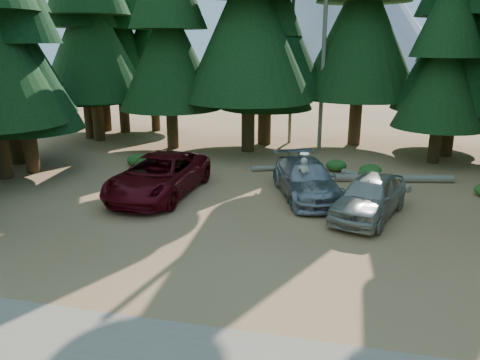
{
  "coord_description": "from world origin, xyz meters",
  "views": [
    {
      "loc": [
        2.32,
        -13.64,
        6.24
      ],
      "look_at": [
        -1.44,
        2.8,
        1.25
      ],
      "focal_mm": 35.0,
      "sensor_mm": 36.0,
      "label": 1
    }
  ],
  "objects": [
    {
      "name": "red_pickup",
      "position": [
        -5.24,
        4.04,
        0.85
      ],
      "size": [
        3.07,
        6.24,
        1.7
      ],
      "primitive_type": "imported",
      "rotation": [
        0.0,
        0.0,
        -0.04
      ],
      "color": "#5F0810",
      "rests_on": "ground"
    },
    {
      "name": "snag_front",
      "position": [
        0.8,
        14.5,
        6.0
      ],
      "size": [
        0.24,
        0.24,
        12.0
      ],
      "primitive_type": "cylinder",
      "color": "gray",
      "rests_on": "ground"
    },
    {
      "name": "frisbee_player",
      "position": [
        0.78,
        4.5,
        1.05
      ],
      "size": [
        0.65,
        0.49,
        1.77
      ],
      "rotation": [
        0.0,
        0.0,
        2.95
      ],
      "color": "beige",
      "rests_on": "ground"
    },
    {
      "name": "forest_belt_north",
      "position": [
        0.0,
        15.0,
        0.0
      ],
      "size": [
        36.0,
        7.0,
        22.0
      ],
      "primitive_type": null,
      "color": "black",
      "rests_on": "ground"
    },
    {
      "name": "shrub_left",
      "position": [
        -6.48,
        10.0,
        0.2
      ],
      "size": [
        0.73,
        0.73,
        0.4
      ],
      "primitive_type": "ellipsoid",
      "color": "#24671F",
      "rests_on": "ground"
    },
    {
      "name": "log_right",
      "position": [
        4.64,
        8.19,
        0.17
      ],
      "size": [
        5.38,
        1.37,
        0.35
      ],
      "primitive_type": "cylinder",
      "rotation": [
        0.0,
        1.57,
        0.19
      ],
      "color": "gray",
      "rests_on": "ground"
    },
    {
      "name": "shrub_far_right",
      "position": [
        3.53,
        8.27,
        0.29
      ],
      "size": [
        1.06,
        1.06,
        0.58
      ],
      "primitive_type": "ellipsoid",
      "color": "#24671F",
      "rests_on": "ground"
    },
    {
      "name": "shrub_center_right",
      "position": [
        1.97,
        9.59,
        0.28
      ],
      "size": [
        1.02,
        1.02,
        0.56
      ],
      "primitive_type": "ellipsoid",
      "color": "#24671F",
      "rests_on": "ground"
    },
    {
      "name": "mountain_peak",
      "position": [
        -2.59,
        88.23,
        12.71
      ],
      "size": [
        48.0,
        50.0,
        28.0
      ],
      "color": "gray",
      "rests_on": "ground"
    },
    {
      "name": "log_mid",
      "position": [
        3.74,
        7.84,
        0.15
      ],
      "size": [
        3.04,
        2.51,
        0.3
      ],
      "primitive_type": "cylinder",
      "rotation": [
        0.0,
        1.57,
        -0.67
      ],
      "color": "gray",
      "rests_on": "ground"
    },
    {
      "name": "shrub_far_left",
      "position": [
        -6.73,
        6.81,
        0.3
      ],
      "size": [
        1.09,
        1.09,
        0.6
      ],
      "primitive_type": "ellipsoid",
      "color": "#24671F",
      "rests_on": "ground"
    },
    {
      "name": "shrub_right",
      "position": [
        3.61,
        8.99,
        0.29
      ],
      "size": [
        1.06,
        1.06,
        0.58
      ],
      "primitive_type": "ellipsoid",
      "color": "#24671F",
      "rests_on": "ground"
    },
    {
      "name": "silver_minivan_center",
      "position": [
        0.85,
        5.16,
        0.76
      ],
      "size": [
        3.78,
        5.65,
        1.52
      ],
      "primitive_type": "imported",
      "rotation": [
        0.0,
        0.0,
        0.35
      ],
      "color": "#919398",
      "rests_on": "ground"
    },
    {
      "name": "silver_minivan_right",
      "position": [
        3.33,
        3.34,
        0.79
      ],
      "size": [
        3.29,
        5.0,
        1.58
      ],
      "primitive_type": "imported",
      "rotation": [
        0.0,
        0.0,
        -0.34
      ],
      "color": "#A7A494",
      "rests_on": "ground"
    },
    {
      "name": "log_left",
      "position": [
        -0.43,
        9.2,
        0.13
      ],
      "size": [
        3.54,
        1.62,
        0.26
      ],
      "primitive_type": "cylinder",
      "rotation": [
        0.0,
        1.57,
        0.38
      ],
      "color": "gray",
      "rests_on": "ground"
    },
    {
      "name": "shrub_center_left",
      "position": [
        1.07,
        8.21,
        0.28
      ],
      "size": [
        1.02,
        1.02,
        0.56
      ],
      "primitive_type": "ellipsoid",
      "color": "#24671F",
      "rests_on": "ground"
    },
    {
      "name": "shrub_edge_west",
      "position": [
        -8.33,
        8.45,
        0.28
      ],
      "size": [
        1.02,
        1.02,
        0.56
      ],
      "primitive_type": "ellipsoid",
      "color": "#24671F",
      "rests_on": "ground"
    },
    {
      "name": "ground",
      "position": [
        0.0,
        0.0,
        0.0
      ],
      "size": [
        160.0,
        160.0,
        0.0
      ],
      "primitive_type": "plane",
      "color": "#A57246",
      "rests_on": "ground"
    },
    {
      "name": "snag_back",
      "position": [
        -1.2,
        16.0,
        5.0
      ],
      "size": [
        0.2,
        0.2,
        10.0
      ],
      "primitive_type": "cylinder",
      "color": "gray",
      "rests_on": "ground"
    }
  ]
}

